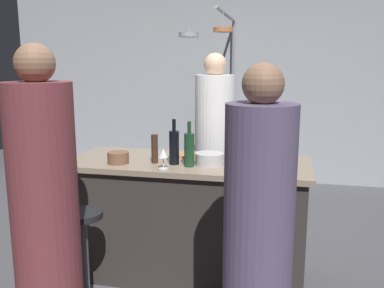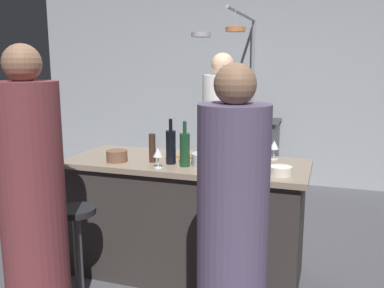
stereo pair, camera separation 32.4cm
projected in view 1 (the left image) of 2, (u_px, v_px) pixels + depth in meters
The scene contains 22 objects.
ground_plane at pixel (188, 272), 3.30m from camera, with size 9.00×9.00×0.00m, color #4C4C51.
back_wall at pixel (234, 86), 5.78m from camera, with size 6.40×0.16×2.60m, color #9EA3A8.
kitchen_island at pixel (188, 218), 3.21m from camera, with size 1.80×0.72×0.90m.
stove_range at pixel (229, 152), 5.56m from camera, with size 0.80×0.64×0.89m.
chef at pixel (214, 153), 3.92m from camera, with size 0.36×0.36×1.71m.
bar_stool_right at pixel (250, 274), 2.52m from camera, with size 0.28×0.28×0.68m.
guest_right at pixel (258, 243), 2.06m from camera, with size 0.34×0.34×1.62m.
bar_stool_left at pixel (84, 256), 2.75m from camera, with size 0.28×0.28×0.68m.
guest_left at pixel (45, 216), 2.29m from camera, with size 0.36×0.36×1.72m.
overhead_pot_rack at pixel (223, 64), 4.96m from camera, with size 0.55×1.49×2.17m.
potted_plant at pixel (78, 179), 4.86m from camera, with size 0.36×0.36×0.52m.
cutting_board at pixel (198, 155), 3.27m from camera, with size 0.32×0.22×0.02m, color #997047.
pepper_mill at pixel (155, 149), 3.04m from camera, with size 0.05×0.05×0.21m, color #382319.
wine_bottle_dark at pixel (174, 147), 3.00m from camera, with size 0.07×0.07×0.33m.
wine_bottle_green at pixel (189, 149), 2.94m from camera, with size 0.07×0.07×0.32m.
wine_bottle_rose at pixel (248, 145), 3.08m from camera, with size 0.07×0.07×0.33m.
wine_glass_near_right_guest at pixel (274, 144), 3.21m from camera, with size 0.07×0.07×0.15m.
wine_glass_by_chef at pixel (254, 157), 2.77m from camera, with size 0.07×0.07×0.15m.
wine_glass_near_left_guest at pixel (163, 154), 2.87m from camera, with size 0.07×0.07×0.15m.
mixing_bowl_steel at pixel (210, 159), 3.00m from camera, with size 0.20×0.20×0.08m, color #B7B7BC.
mixing_bowl_wooden at pixel (118, 158), 3.04m from camera, with size 0.15×0.15×0.08m, color brown.
mixing_bowl_ceramic at pixel (287, 168), 2.79m from camera, with size 0.15×0.15×0.06m, color silver.
Camera 1 is at (0.68, -2.96, 1.62)m, focal length 39.28 mm.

